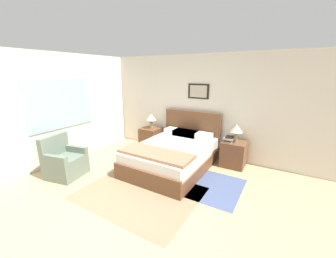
{
  "coord_description": "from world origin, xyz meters",
  "views": [
    {
      "loc": [
        2.22,
        -1.85,
        2.15
      ],
      "look_at": [
        0.1,
        1.71,
        1.0
      ],
      "focal_mm": 22.0,
      "sensor_mm": 36.0,
      "label": 1
    }
  ],
  "objects_px": {
    "bed": "(173,154)",
    "nightstand_by_door": "(234,154)",
    "armchair": "(64,162)",
    "table_lamp_near_window": "(151,118)",
    "table_lamp_by_door": "(236,129)",
    "nightstand_near_window": "(151,138)"
  },
  "relations": [
    {
      "from": "bed",
      "to": "table_lamp_by_door",
      "type": "height_order",
      "value": "bed"
    },
    {
      "from": "nightstand_near_window",
      "to": "table_lamp_near_window",
      "type": "distance_m",
      "value": 0.6
    },
    {
      "from": "nightstand_near_window",
      "to": "table_lamp_by_door",
      "type": "height_order",
      "value": "table_lamp_by_door"
    },
    {
      "from": "nightstand_near_window",
      "to": "table_lamp_near_window",
      "type": "bearing_deg",
      "value": 27.56
    },
    {
      "from": "armchair",
      "to": "nightstand_by_door",
      "type": "height_order",
      "value": "armchair"
    },
    {
      "from": "table_lamp_near_window",
      "to": "nightstand_by_door",
      "type": "bearing_deg",
      "value": -0.24
    },
    {
      "from": "nightstand_near_window",
      "to": "table_lamp_by_door",
      "type": "bearing_deg",
      "value": 0.24
    },
    {
      "from": "armchair",
      "to": "table_lamp_near_window",
      "type": "bearing_deg",
      "value": 153.71
    },
    {
      "from": "nightstand_near_window",
      "to": "nightstand_by_door",
      "type": "relative_size",
      "value": 1.0
    },
    {
      "from": "table_lamp_by_door",
      "to": "table_lamp_near_window",
      "type": "bearing_deg",
      "value": 180.0
    },
    {
      "from": "bed",
      "to": "nightstand_by_door",
      "type": "relative_size",
      "value": 3.57
    },
    {
      "from": "nightstand_near_window",
      "to": "table_lamp_near_window",
      "type": "height_order",
      "value": "table_lamp_near_window"
    },
    {
      "from": "bed",
      "to": "nightstand_near_window",
      "type": "relative_size",
      "value": 3.57
    },
    {
      "from": "nightstand_by_door",
      "to": "table_lamp_by_door",
      "type": "xyz_separation_m",
      "value": [
        0.01,
        0.01,
        0.6
      ]
    },
    {
      "from": "nightstand_by_door",
      "to": "bed",
      "type": "bearing_deg",
      "value": -146.7
    },
    {
      "from": "bed",
      "to": "table_lamp_by_door",
      "type": "distance_m",
      "value": 1.56
    },
    {
      "from": "bed",
      "to": "table_lamp_near_window",
      "type": "distance_m",
      "value": 1.53
    },
    {
      "from": "bed",
      "to": "armchair",
      "type": "bearing_deg",
      "value": -138.97
    },
    {
      "from": "bed",
      "to": "nightstand_by_door",
      "type": "bearing_deg",
      "value": 33.3
    },
    {
      "from": "armchair",
      "to": "table_lamp_near_window",
      "type": "xyz_separation_m",
      "value": [
        0.61,
        2.34,
        0.59
      ]
    },
    {
      "from": "nightstand_by_door",
      "to": "table_lamp_by_door",
      "type": "distance_m",
      "value": 0.6
    },
    {
      "from": "nightstand_near_window",
      "to": "nightstand_by_door",
      "type": "xyz_separation_m",
      "value": [
        2.39,
        0.0,
        0.0
      ]
    }
  ]
}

